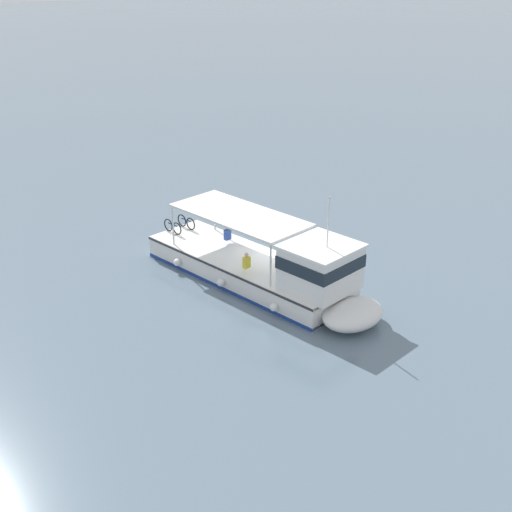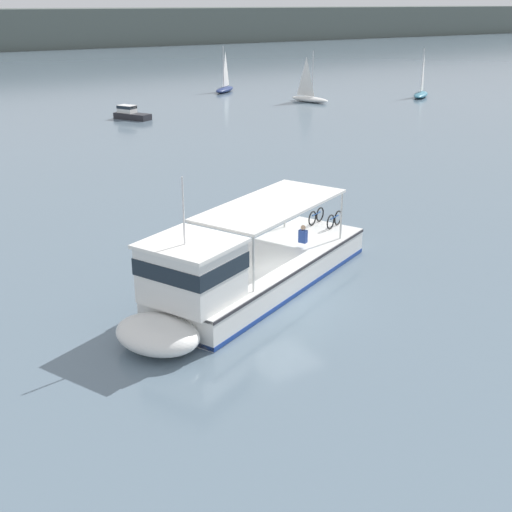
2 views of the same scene
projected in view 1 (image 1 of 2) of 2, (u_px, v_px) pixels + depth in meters
ground_plane at (278, 275)px, 32.44m from camera, size 400.00×400.00×0.00m
ferry_main at (272, 270)px, 30.60m from camera, size 12.86×8.00×5.32m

